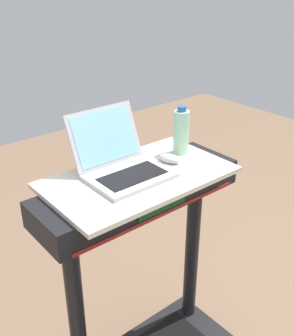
% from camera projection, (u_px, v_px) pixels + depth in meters
% --- Properties ---
extents(desk_board, '(0.76, 0.44, 0.02)m').
position_uv_depth(desk_board, '(139.00, 177.00, 1.65)').
color(desk_board, beige).
rests_on(desk_board, treadmill_base).
extents(laptop, '(0.32, 0.33, 0.24)m').
position_uv_depth(laptop, '(121.00, 163.00, 1.63)').
color(laptop, '#B7B7BC').
rests_on(laptop, desk_board).
extents(computer_mouse, '(0.09, 0.11, 0.03)m').
position_uv_depth(computer_mouse, '(169.00, 158.00, 1.74)').
color(computer_mouse, '#B2B2B7').
rests_on(computer_mouse, desk_board).
extents(water_bottle, '(0.07, 0.07, 0.22)m').
position_uv_depth(water_bottle, '(181.00, 131.00, 1.80)').
color(water_bottle, '#9EDBB2').
rests_on(water_bottle, desk_board).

